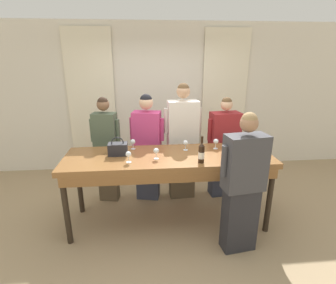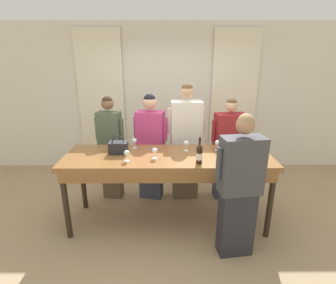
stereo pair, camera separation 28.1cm
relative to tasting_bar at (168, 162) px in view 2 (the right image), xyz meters
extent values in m
plane|color=tan|center=(0.00, 0.02, -0.90)|extent=(18.00, 18.00, 0.00)
cube|color=silver|center=(0.00, 1.99, 0.50)|extent=(12.00, 0.06, 2.80)
cube|color=#EFE5C6|center=(-1.28, 1.92, 0.45)|extent=(0.87, 0.03, 2.69)
cube|color=#EFE5C6|center=(1.28, 1.92, 0.45)|extent=(0.87, 0.03, 2.69)
cube|color=brown|center=(0.00, 0.02, 0.05)|extent=(2.66, 0.83, 0.07)
cube|color=brown|center=(0.00, -0.38, -0.04)|extent=(2.55, 0.03, 0.12)
cylinder|color=#2D2319|center=(-1.25, -0.32, -0.44)|extent=(0.07, 0.07, 0.92)
cylinder|color=#2D2319|center=(1.25, -0.32, -0.44)|extent=(0.07, 0.07, 0.92)
cylinder|color=#2D2319|center=(-1.25, 0.36, -0.44)|extent=(0.07, 0.07, 0.92)
cylinder|color=#2D2319|center=(1.25, 0.36, -0.44)|extent=(0.07, 0.07, 0.92)
cylinder|color=black|center=(0.37, -0.26, 0.19)|extent=(0.07, 0.07, 0.21)
cone|color=black|center=(0.37, -0.26, 0.31)|extent=(0.07, 0.07, 0.04)
cylinder|color=black|center=(0.37, -0.26, 0.38)|extent=(0.03, 0.03, 0.08)
cylinder|color=white|center=(0.37, -0.26, 0.18)|extent=(0.07, 0.07, 0.08)
cube|color=#232328|center=(-0.65, 0.09, 0.17)|extent=(0.24, 0.15, 0.15)
torus|color=#232328|center=(-0.65, 0.09, 0.25)|extent=(0.16, 0.01, 0.16)
cylinder|color=white|center=(-0.50, -0.17, 0.09)|extent=(0.06, 0.06, 0.00)
cylinder|color=white|center=(-0.50, -0.17, 0.13)|extent=(0.01, 0.01, 0.07)
sphere|color=white|center=(-0.50, -0.17, 0.19)|extent=(0.07, 0.07, 0.07)
cylinder|color=white|center=(0.25, 0.19, 0.09)|extent=(0.06, 0.06, 0.00)
cylinder|color=white|center=(0.25, 0.19, 0.13)|extent=(0.01, 0.01, 0.07)
sphere|color=white|center=(0.25, 0.19, 0.19)|extent=(0.07, 0.07, 0.07)
sphere|color=maroon|center=(0.25, 0.19, 0.19)|extent=(0.04, 0.04, 0.04)
cylinder|color=white|center=(1.22, 0.01, 0.09)|extent=(0.06, 0.06, 0.00)
cylinder|color=white|center=(1.22, 0.01, 0.13)|extent=(0.01, 0.01, 0.07)
sphere|color=white|center=(1.22, 0.01, 0.19)|extent=(0.07, 0.07, 0.07)
sphere|color=maroon|center=(1.22, 0.01, 0.19)|extent=(0.04, 0.04, 0.04)
cylinder|color=white|center=(-0.46, 0.30, 0.09)|extent=(0.06, 0.06, 0.00)
cylinder|color=white|center=(-0.46, 0.30, 0.13)|extent=(0.01, 0.01, 0.07)
sphere|color=white|center=(-0.46, 0.30, 0.19)|extent=(0.07, 0.07, 0.07)
sphere|color=maroon|center=(-0.46, 0.30, 0.19)|extent=(0.04, 0.04, 0.04)
cylinder|color=white|center=(-0.16, -0.09, 0.09)|extent=(0.06, 0.06, 0.00)
cylinder|color=white|center=(-0.16, -0.09, 0.13)|extent=(0.01, 0.01, 0.07)
sphere|color=white|center=(-0.16, -0.09, 0.19)|extent=(0.07, 0.07, 0.07)
sphere|color=maroon|center=(-0.16, -0.09, 0.19)|extent=(0.04, 0.04, 0.04)
cylinder|color=white|center=(0.67, 0.20, 0.09)|extent=(0.06, 0.06, 0.00)
cylinder|color=white|center=(0.67, 0.20, 0.13)|extent=(0.01, 0.01, 0.07)
sphere|color=white|center=(0.67, 0.20, 0.19)|extent=(0.07, 0.07, 0.07)
cube|color=brown|center=(-0.89, 0.70, -0.50)|extent=(0.32, 0.22, 0.79)
cube|color=#4C5B47|center=(-0.89, 0.70, 0.20)|extent=(0.37, 0.26, 0.62)
sphere|color=brown|center=(-0.89, 0.70, 0.64)|extent=(0.18, 0.18, 0.18)
sphere|color=#332319|center=(-0.89, 0.70, 0.67)|extent=(0.16, 0.16, 0.16)
cylinder|color=#4C5B47|center=(-0.70, 0.66, 0.25)|extent=(0.08, 0.08, 0.34)
cylinder|color=#4C5B47|center=(-1.07, 0.73, 0.25)|extent=(0.08, 0.08, 0.34)
cube|color=#383D51|center=(-0.27, 0.70, -0.50)|extent=(0.38, 0.28, 0.79)
cube|color=#C63D7A|center=(-0.27, 0.70, 0.21)|extent=(0.45, 0.33, 0.63)
sphere|color=#DBAD89|center=(-0.27, 0.70, 0.65)|extent=(0.21, 0.21, 0.21)
sphere|color=black|center=(-0.27, 0.70, 0.69)|extent=(0.18, 0.18, 0.18)
cylinder|color=#C63D7A|center=(-0.04, 0.65, 0.25)|extent=(0.08, 0.08, 0.34)
cylinder|color=#C63D7A|center=(-0.49, 0.74, 0.25)|extent=(0.08, 0.08, 0.34)
cube|color=brown|center=(0.28, 0.70, -0.46)|extent=(0.40, 0.24, 0.88)
cube|color=silver|center=(0.28, 0.70, 0.33)|extent=(0.47, 0.28, 0.69)
sphere|color=tan|center=(0.28, 0.70, 0.81)|extent=(0.20, 0.20, 0.20)
sphere|color=brown|center=(0.28, 0.70, 0.84)|extent=(0.18, 0.18, 0.18)
cylinder|color=silver|center=(0.53, 0.71, 0.38)|extent=(0.07, 0.07, 0.38)
cylinder|color=silver|center=(0.03, 0.68, 0.38)|extent=(0.07, 0.07, 0.38)
cube|color=#383D51|center=(0.94, 0.70, -0.51)|extent=(0.40, 0.26, 0.77)
cube|color=maroon|center=(0.94, 0.70, 0.18)|extent=(0.47, 0.31, 0.61)
sphere|color=#DBAD89|center=(0.94, 0.70, 0.61)|extent=(0.18, 0.18, 0.18)
sphere|color=brown|center=(0.94, 0.70, 0.64)|extent=(0.16, 0.16, 0.16)
cylinder|color=maroon|center=(1.18, 0.72, 0.23)|extent=(0.08, 0.08, 0.34)
cylinder|color=maroon|center=(0.70, 0.67, 0.23)|extent=(0.08, 0.08, 0.34)
cube|color=#28282D|center=(0.77, -0.59, -0.50)|extent=(0.41, 0.26, 0.79)
cube|color=#3D3D42|center=(0.77, -0.59, 0.21)|extent=(0.48, 0.30, 0.63)
sphere|color=#9E7051|center=(0.77, -0.59, 0.65)|extent=(0.19, 0.19, 0.19)
sphere|color=#93754C|center=(0.77, -0.59, 0.68)|extent=(0.17, 0.17, 0.17)
cylinder|color=#3D3D42|center=(0.53, -0.63, 0.25)|extent=(0.08, 0.08, 0.34)
cylinder|color=#3D3D42|center=(1.02, -0.56, 0.25)|extent=(0.08, 0.08, 0.34)
camera|label=1|loc=(-0.30, -3.11, 1.31)|focal=28.00mm
camera|label=2|loc=(-0.02, -3.13, 1.31)|focal=28.00mm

